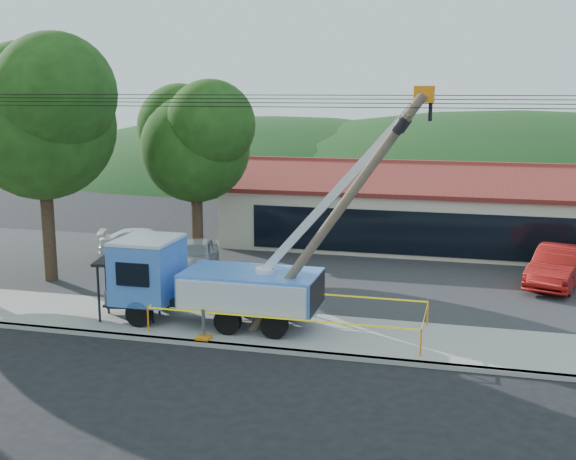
# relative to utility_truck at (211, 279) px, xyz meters

# --- Properties ---
(ground) EXTENTS (120.00, 120.00, 0.00)m
(ground) POSITION_rel_utility_truck_xyz_m (2.97, -4.12, -1.75)
(ground) COLOR black
(ground) RESTS_ON ground
(curb) EXTENTS (60.00, 0.25, 0.15)m
(curb) POSITION_rel_utility_truck_xyz_m (2.97, -2.02, -1.68)
(curb) COLOR gray
(curb) RESTS_ON ground
(sidewalk) EXTENTS (60.00, 4.00, 0.15)m
(sidewalk) POSITION_rel_utility_truck_xyz_m (2.97, -0.12, -1.68)
(sidewalk) COLOR gray
(sidewalk) RESTS_ON ground
(parking_lot) EXTENTS (60.00, 12.00, 0.10)m
(parking_lot) POSITION_rel_utility_truck_xyz_m (2.97, 7.88, -1.70)
(parking_lot) COLOR #28282B
(parking_lot) RESTS_ON ground
(strip_mall) EXTENTS (22.50, 8.53, 4.67)m
(strip_mall) POSITION_rel_utility_truck_xyz_m (6.97, 15.86, 0.13)
(strip_mall) COLOR beige
(strip_mall) RESTS_ON ground
(tree_west_near) EXTENTS (7.56, 6.72, 10.80)m
(tree_west_near) POSITION_rel_utility_truck_xyz_m (-9.03, 3.88, 5.77)
(tree_west_near) COLOR #332316
(tree_west_near) RESTS_ON ground
(tree_lot) EXTENTS (6.30, 5.60, 8.94)m
(tree_lot) POSITION_rel_utility_truck_xyz_m (-4.03, 8.88, 4.46)
(tree_lot) COLOR #332316
(tree_lot) RESTS_ON ground
(hill_west) EXTENTS (78.40, 56.00, 28.00)m
(hill_west) POSITION_rel_utility_truck_xyz_m (-12.03, 50.88, -1.75)
(hill_west) COLOR #173B15
(hill_west) RESTS_ON ground
(hill_center) EXTENTS (89.60, 64.00, 32.00)m
(hill_center) POSITION_rel_utility_truck_xyz_m (12.97, 50.88, -1.75)
(hill_center) COLOR #173B15
(hill_center) RESTS_ON ground
(utility_truck) EXTENTS (11.27, 4.02, 8.42)m
(utility_truck) POSITION_rel_utility_truck_xyz_m (0.00, 0.00, 0.00)
(utility_truck) COLOR black
(utility_truck) RESTS_ON ground
(leaning_pole) EXTENTS (5.94, 1.79, 8.34)m
(leaning_pole) POSITION_rel_utility_truck_xyz_m (4.81, -0.48, 2.90)
(leaning_pole) COLOR brown
(leaning_pole) RESTS_ON ground
(bus_shelter) EXTENTS (2.53, 1.84, 2.22)m
(bus_shelter) POSITION_rel_utility_truck_xyz_m (-3.11, -0.17, 0.01)
(bus_shelter) COLOR black
(bus_shelter) RESTS_ON ground
(caution_tape) EXTENTS (9.44, 3.20, 0.93)m
(caution_tape) POSITION_rel_utility_truck_xyz_m (2.93, 0.03, -0.92)
(caution_tape) COLOR orange
(caution_tape) RESTS_ON ground
(car_silver) EXTENTS (2.62, 4.59, 1.47)m
(car_silver) POSITION_rel_utility_truck_xyz_m (-3.37, 7.05, -1.75)
(car_silver) COLOR #ACAFB3
(car_silver) RESTS_ON ground
(car_red) EXTENTS (3.24, 5.44, 1.69)m
(car_red) POSITION_rel_utility_truck_xyz_m (12.70, 8.67, -1.75)
(car_red) COLOR #A21210
(car_red) RESTS_ON ground
(car_white) EXTENTS (4.98, 3.44, 1.34)m
(car_white) POSITION_rel_utility_truck_xyz_m (-7.16, 9.51, -1.75)
(car_white) COLOR white
(car_white) RESTS_ON ground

